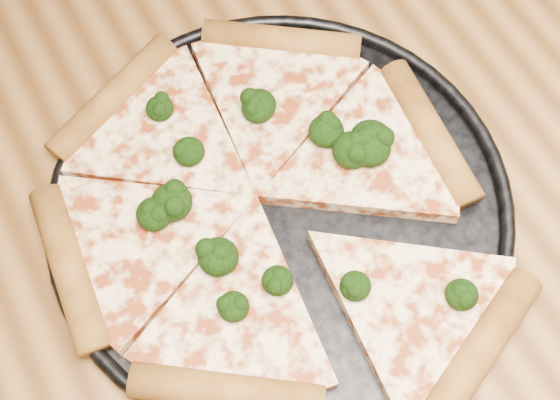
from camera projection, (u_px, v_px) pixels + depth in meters
ground at (331, 373)px, 1.33m from camera, size 4.00×4.00×0.00m
dining_table at (372, 215)px, 0.74m from camera, size 1.20×0.90×0.75m
pizza_pan at (280, 204)px, 0.63m from camera, size 0.38×0.38×0.02m
pizza at (265, 203)px, 0.62m from camera, size 0.35×0.42×0.03m
broccoli_florets at (284, 178)px, 0.62m from camera, size 0.22×0.28×0.03m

